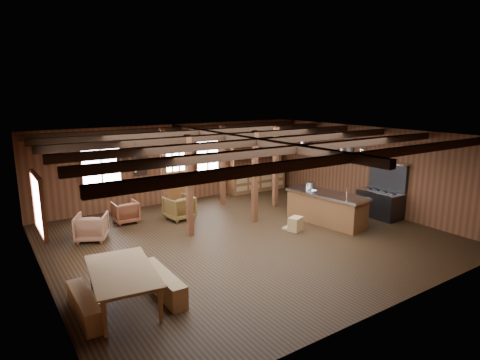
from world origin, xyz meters
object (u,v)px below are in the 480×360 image
(commercial_range, at_px, (381,198))
(armchair_a, at_px, (125,212))
(armchair_b, at_px, (179,208))
(armchair_c, at_px, (92,227))
(kitchen_island, at_px, (326,208))
(dining_table, at_px, (125,287))

(commercial_range, bearing_deg, armchair_a, 150.63)
(armchair_b, bearing_deg, armchair_a, -29.21)
(armchair_a, xyz_separation_m, armchair_c, (-1.23, -0.96, 0.03))
(armchair_a, relative_size, armchair_b, 0.90)
(armchair_b, bearing_deg, commercial_range, 140.45)
(kitchen_island, distance_m, dining_table, 6.77)
(armchair_b, bearing_deg, dining_table, 45.68)
(armchair_b, bearing_deg, kitchen_island, 133.16)
(kitchen_island, distance_m, commercial_range, 1.99)
(kitchen_island, height_order, dining_table, kitchen_island)
(armchair_a, height_order, armchair_c, armchair_c)
(kitchen_island, height_order, armchair_c, kitchen_island)
(kitchen_island, xyz_separation_m, dining_table, (-6.63, -1.38, -0.13))
(armchair_b, distance_m, armchair_c, 2.77)
(dining_table, height_order, armchair_b, armchair_b)
(kitchen_island, height_order, commercial_range, commercial_range)
(armchair_a, height_order, armchair_b, armchair_b)
(dining_table, distance_m, armchair_b, 5.23)
(kitchen_island, distance_m, armchair_b, 4.54)
(kitchen_island, bearing_deg, commercial_range, -23.80)
(commercial_range, xyz_separation_m, dining_table, (-8.55, -0.88, -0.24))
(armchair_a, xyz_separation_m, armchair_b, (1.52, -0.59, 0.04))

